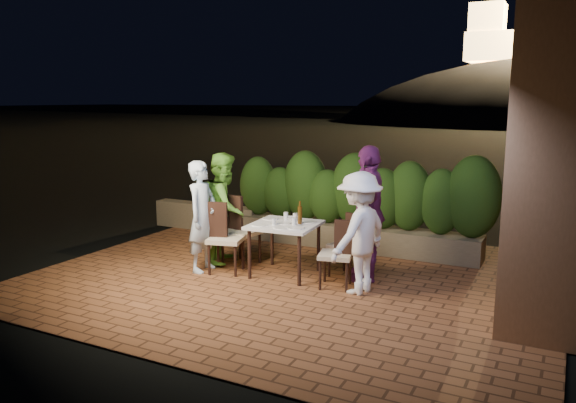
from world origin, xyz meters
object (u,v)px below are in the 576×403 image
Objects in this scene: chair_left_back at (241,230)px; beer_bottle at (300,212)px; parapet_lamp at (213,201)px; chair_left_front at (226,237)px; chair_right_back at (347,245)px; dining_table at (285,249)px; diner_white at (359,233)px; diner_purple at (368,213)px; diner_green at (225,208)px; diner_blue at (202,216)px; chair_right_front at (336,254)px; bowl at (290,218)px.

beer_bottle is at bearing 4.82° from chair_left_back.
parapet_lamp is (-2.67, 1.74, -0.34)m from beer_bottle.
chair_right_back is (1.63, 0.61, -0.05)m from chair_left_front.
diner_white is at bearing -10.83° from dining_table.
chair_left_back is at bearing -86.78° from diner_white.
parapet_lamp is (-3.58, 1.45, -0.37)m from diner_purple.
beer_bottle is 3.20m from parapet_lamp.
diner_green is at bearing 175.68° from beer_bottle.
diner_white is at bearing -119.16° from diner_green.
diner_white reaches higher than chair_left_back.
diner_purple reaches higher than chair_right_back.
chair_left_front is 2.07m from diner_purple.
chair_right_front is at bearing -88.04° from diner_blue.
diner_purple is (0.91, 0.28, 0.02)m from beer_bottle.
dining_table is at bearing -86.45° from diner_white.
chair_right_front is 2.04m from diner_green.
diner_green reaches higher than bowl.
bowl is 1.27m from diner_blue.
chair_right_back is 0.58× the size of diner_white.
chair_right_front is at bearing -25.56° from bowl.
diner_green is (-0.29, 0.01, 0.32)m from chair_left_back.
diner_green is at bearing -175.95° from bowl.
diner_white is at bearing -21.48° from bowl.
dining_table is 0.56× the size of diner_blue.
diner_blue reaches higher than chair_right_front.
diner_green is (-1.94, -0.15, 0.38)m from chair_right_back.
diner_purple reaches higher than chair_right_front.
chair_right_front is at bearing -1.85° from chair_left_back.
bowl is at bearing -97.11° from diner_white.
chair_left_front is 7.35× the size of parapet_lamp.
diner_blue is 1.02× the size of diner_white.
bowl reaches higher than dining_table.
diner_purple is at bearing 3.50° from chair_left_front.
parapet_lamp is at bearing 27.75° from diner_blue.
diner_white is (0.34, -0.06, 0.33)m from chair_right_front.
chair_right_back is (0.62, 0.25, -0.45)m from beer_bottle.
chair_left_front is 1.12× the size of chair_right_front.
chair_right_front is 0.76m from diner_purple.
chair_right_front is 0.58× the size of diner_white.
chair_right_back is 0.49× the size of diner_purple.
chair_left_front is 0.61× the size of diner_green.
diner_blue reaches higher than parapet_lamp.
diner_blue is (-1.16, -0.36, 0.43)m from dining_table.
dining_table is 5.26× the size of bowl.
diner_white reaches higher than chair_right_back.
diner_white is at bearing -1.57° from chair_left_back.
chair_right_front is 1.00× the size of chair_right_back.
chair_right_back is at bearing -74.07° from diner_blue.
chair_right_front is at bearing -21.31° from beer_bottle.
chair_left_front is at bearing -90.41° from diner_purple.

